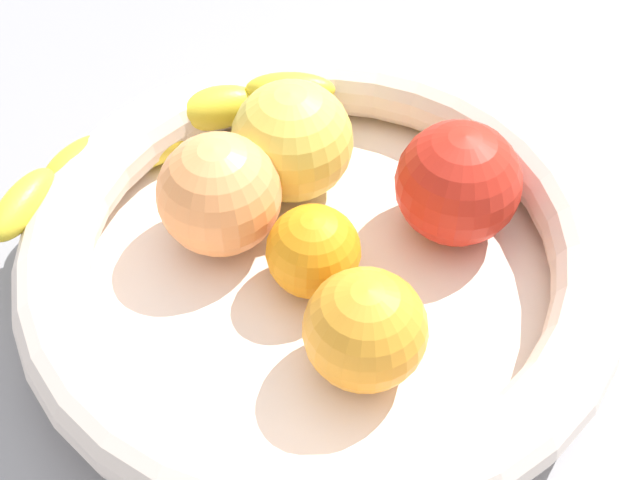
# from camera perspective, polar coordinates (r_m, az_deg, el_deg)

# --- Properties ---
(kitchen_counter) EXTENTS (1.20, 1.20, 0.03)m
(kitchen_counter) POSITION_cam_1_polar(r_m,az_deg,el_deg) (0.54, 0.00, -4.34)
(kitchen_counter) COLOR gray
(kitchen_counter) RESTS_ON ground
(fruit_bowl) EXTENTS (0.33, 0.33, 0.06)m
(fruit_bowl) POSITION_cam_1_polar(r_m,az_deg,el_deg) (0.50, 0.00, -1.31)
(fruit_bowl) COLOR beige
(fruit_bowl) RESTS_ON kitchen_counter
(banana_draped_left) EXTENTS (0.22, 0.11, 0.05)m
(banana_draped_left) POSITION_cam_1_polar(r_m,az_deg,el_deg) (0.56, -10.34, 6.20)
(banana_draped_left) COLOR yellow
(banana_draped_left) RESTS_ON fruit_bowl
(orange_front) EXTENTS (0.05, 0.05, 0.05)m
(orange_front) POSITION_cam_1_polar(r_m,az_deg,el_deg) (0.49, -0.55, -0.65)
(orange_front) COLOR orange
(orange_front) RESTS_ON fruit_bowl
(orange_mid_left) EXTENTS (0.06, 0.06, 0.06)m
(orange_mid_left) POSITION_cam_1_polar(r_m,az_deg,el_deg) (0.45, 2.84, -5.60)
(orange_mid_left) COLOR orange
(orange_mid_left) RESTS_ON fruit_bowl
(peach_blush) EXTENTS (0.07, 0.07, 0.07)m
(peach_blush) POSITION_cam_1_polar(r_m,az_deg,el_deg) (0.51, -6.30, 2.84)
(peach_blush) COLOR #F69655
(peach_blush) RESTS_ON fruit_bowl
(apple_yellow) EXTENTS (0.07, 0.07, 0.07)m
(apple_yellow) POSITION_cam_1_polar(r_m,az_deg,el_deg) (0.54, -1.76, 6.19)
(apple_yellow) COLOR #E2CA4D
(apple_yellow) RESTS_ON fruit_bowl
(tomato_red) EXTENTS (0.07, 0.07, 0.07)m
(tomato_red) POSITION_cam_1_polar(r_m,az_deg,el_deg) (0.52, 8.60, 3.52)
(tomato_red) COLOR red
(tomato_red) RESTS_ON fruit_bowl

